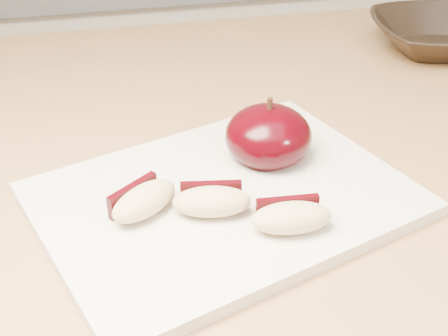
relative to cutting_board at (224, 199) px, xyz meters
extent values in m
cube|color=silver|center=(0.03, 0.82, -0.46)|extent=(2.40, 0.60, 0.90)
cube|color=#A27C46|center=(0.03, 0.12, -0.03)|extent=(1.64, 0.64, 0.04)
cube|color=silver|center=(0.00, 0.00, 0.00)|extent=(0.35, 0.30, 0.01)
ellipsoid|color=black|center=(0.05, 0.05, 0.03)|extent=(0.09, 0.09, 0.05)
cylinder|color=black|center=(0.05, 0.05, 0.06)|extent=(0.00, 0.00, 0.01)
ellipsoid|color=tan|center=(-0.07, -0.01, 0.02)|extent=(0.07, 0.06, 0.02)
cube|color=black|center=(-0.07, 0.00, 0.02)|extent=(0.04, 0.03, 0.02)
ellipsoid|color=tan|center=(-0.02, -0.02, 0.02)|extent=(0.07, 0.04, 0.02)
cube|color=black|center=(-0.01, -0.01, 0.02)|extent=(0.05, 0.01, 0.02)
ellipsoid|color=tan|center=(0.04, -0.06, 0.02)|extent=(0.06, 0.03, 0.02)
cube|color=black|center=(0.04, -0.04, 0.02)|extent=(0.05, 0.01, 0.02)
imported|color=black|center=(0.34, 0.27, 0.01)|extent=(0.18, 0.18, 0.04)
camera|label=1|loc=(-0.09, -0.41, 0.30)|focal=50.00mm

